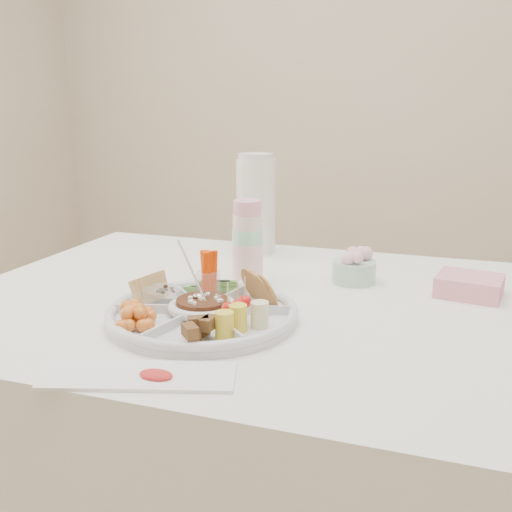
% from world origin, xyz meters
% --- Properties ---
extents(wall_back, '(4.00, 0.02, 2.70)m').
position_xyz_m(wall_back, '(0.00, 2.00, 1.35)').
color(wall_back, beige).
rests_on(wall_back, ground).
extents(dining_table, '(1.52, 1.02, 0.76)m').
position_xyz_m(dining_table, '(0.00, 0.00, 0.38)').
color(dining_table, white).
rests_on(dining_table, floor).
extents(party_tray, '(0.47, 0.47, 0.04)m').
position_xyz_m(party_tray, '(-0.13, -0.17, 0.78)').
color(party_tray, white).
rests_on(party_tray, dining_table).
extents(bean_dip, '(0.13, 0.13, 0.04)m').
position_xyz_m(bean_dip, '(-0.13, -0.17, 0.79)').
color(bean_dip, black).
rests_on(bean_dip, party_tray).
extents(tortillas, '(0.13, 0.13, 0.06)m').
position_xyz_m(tortillas, '(-0.04, -0.07, 0.80)').
color(tortillas, gold).
rests_on(tortillas, party_tray).
extents(carrot_cucumber, '(0.13, 0.13, 0.10)m').
position_xyz_m(carrot_cucumber, '(-0.17, -0.04, 0.82)').
color(carrot_cucumber, '#F03D00').
rests_on(carrot_cucumber, party_tray).
extents(pita_raisins, '(0.15, 0.15, 0.06)m').
position_xyz_m(pita_raisins, '(-0.26, -0.14, 0.80)').
color(pita_raisins, '#E29E63').
rests_on(pita_raisins, party_tray).
extents(cherries, '(0.14, 0.14, 0.04)m').
position_xyz_m(cherries, '(-0.22, -0.26, 0.79)').
color(cherries, '#E8570C').
rests_on(cherries, party_tray).
extents(granola_chunks, '(0.12, 0.12, 0.04)m').
position_xyz_m(granola_chunks, '(-0.09, -0.29, 0.79)').
color(granola_chunks, brown).
rests_on(granola_chunks, party_tray).
extents(banana_tomato, '(0.14, 0.14, 0.09)m').
position_xyz_m(banana_tomato, '(-0.00, -0.20, 0.82)').
color(banana_tomato, '#F6ED6C').
rests_on(banana_tomato, party_tray).
extents(cup_stack, '(0.09, 0.09, 0.21)m').
position_xyz_m(cup_stack, '(-0.13, 0.11, 0.86)').
color(cup_stack, silver).
rests_on(cup_stack, dining_table).
extents(thermos, '(0.13, 0.13, 0.30)m').
position_xyz_m(thermos, '(-0.21, 0.40, 0.91)').
color(thermos, white).
rests_on(thermos, dining_table).
extents(flower_bowl, '(0.11, 0.11, 0.08)m').
position_xyz_m(flower_bowl, '(0.12, 0.19, 0.80)').
color(flower_bowl, '#A1B2A7').
rests_on(flower_bowl, dining_table).
extents(napkin_stack, '(0.16, 0.14, 0.05)m').
position_xyz_m(napkin_stack, '(0.38, 0.17, 0.78)').
color(napkin_stack, pink).
rests_on(napkin_stack, dining_table).
extents(placemat, '(0.32, 0.19, 0.01)m').
position_xyz_m(placemat, '(-0.12, -0.43, 0.76)').
color(placemat, white).
rests_on(placemat, dining_table).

